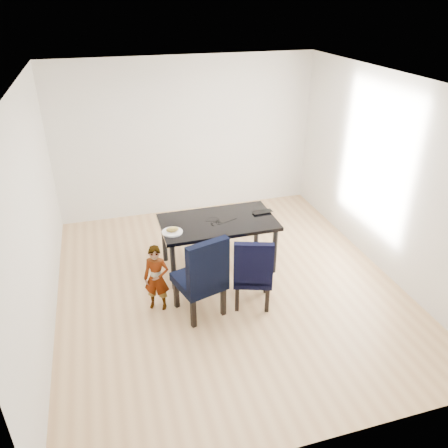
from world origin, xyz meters
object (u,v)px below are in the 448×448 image
object	(u,v)px
plate	(172,232)
laptop	(261,211)
child	(157,278)
chair_right	(253,269)
dining_table	(218,244)
chair_left	(199,274)

from	to	relation	value
plate	laptop	bearing A→B (deg)	10.59
child	plate	distance (m)	0.70
chair_right	laptop	size ratio (longest dim) A/B	3.36
laptop	plate	bearing A→B (deg)	7.63
chair_right	child	bearing A→B (deg)	-171.73
dining_table	plate	distance (m)	0.79
chair_right	plate	distance (m)	1.19
dining_table	plate	bearing A→B (deg)	-166.90
dining_table	chair_right	world-z (taller)	chair_right
child	laptop	size ratio (longest dim) A/B	3.03
chair_left	plate	bearing A→B (deg)	86.85
chair_left	child	xyz separation A→B (m)	(-0.49, 0.21, -0.11)
dining_table	plate	xyz separation A→B (m)	(-0.67, -0.16, 0.38)
dining_table	child	xyz separation A→B (m)	(-0.99, -0.70, 0.07)
chair_left	chair_right	bearing A→B (deg)	-16.60
plate	child	bearing A→B (deg)	-119.69
dining_table	laptop	world-z (taller)	laptop
dining_table	chair_left	distance (m)	1.06
dining_table	laptop	size ratio (longest dim) A/B	5.45
plate	laptop	size ratio (longest dim) A/B	0.95
dining_table	laptop	bearing A→B (deg)	8.06
chair_left	child	world-z (taller)	chair_left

